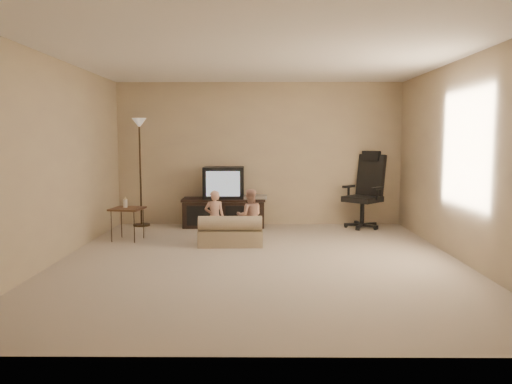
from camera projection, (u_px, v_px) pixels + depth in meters
floor at (259, 261)px, 6.19m from camera, size 5.50×5.50×0.00m
room_shell at (259, 138)px, 6.04m from camera, size 5.50×5.50×5.50m
tv_stand at (224, 202)px, 8.63m from camera, size 1.46×0.55×1.04m
office_chair at (365, 200)px, 8.53m from camera, size 0.85×0.85×1.31m
side_table at (127, 209)px, 7.45m from camera, size 0.50×0.50×0.66m
floor_lamp at (140, 148)px, 8.60m from camera, size 0.29×0.29×1.87m
child_sofa at (231, 233)px, 7.09m from camera, size 0.92×0.54×0.44m
toddler_left at (215, 217)px, 7.15m from camera, size 0.30×0.23×0.78m
toddler_right at (250, 216)px, 7.24m from camera, size 0.40×0.24×0.79m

